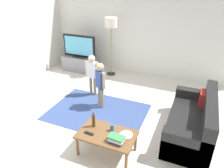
% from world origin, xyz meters
% --- Properties ---
extents(ground, '(7.80, 7.80, 0.00)m').
position_xyz_m(ground, '(0.00, 0.00, 0.00)').
color(ground, beige).
extents(wall_back, '(6.00, 0.12, 2.70)m').
position_xyz_m(wall_back, '(0.00, 3.00, 1.35)').
color(wall_back, silver).
rests_on(wall_back, ground).
extents(area_rug, '(2.20, 1.60, 0.01)m').
position_xyz_m(area_rug, '(-0.25, 0.31, 0.00)').
color(area_rug, '#33477A').
rests_on(area_rug, ground).
extents(tv_stand, '(1.20, 0.44, 0.50)m').
position_xyz_m(tv_stand, '(-1.84, 2.30, 0.24)').
color(tv_stand, slate).
rests_on(tv_stand, ground).
extents(tv, '(1.10, 0.28, 0.71)m').
position_xyz_m(tv, '(-1.84, 2.28, 0.85)').
color(tv, black).
rests_on(tv, tv_stand).
extents(couch, '(0.80, 1.80, 0.86)m').
position_xyz_m(couch, '(1.85, 0.33, 0.29)').
color(couch, black).
rests_on(couch, ground).
extents(floor_lamp, '(0.36, 0.36, 1.78)m').
position_xyz_m(floor_lamp, '(-0.82, 2.45, 1.54)').
color(floor_lamp, '#262626').
rests_on(floor_lamp, ground).
extents(child_near_tv, '(0.37, 0.18, 1.10)m').
position_xyz_m(child_near_tv, '(-0.74, 1.04, 0.66)').
color(child_near_tv, gray).
rests_on(child_near_tv, ground).
extents(child_center, '(0.32, 0.24, 1.11)m').
position_xyz_m(child_center, '(-0.29, 0.59, 0.67)').
color(child_center, gray).
rests_on(child_center, ground).
extents(coffee_table, '(1.00, 0.60, 0.42)m').
position_xyz_m(coffee_table, '(0.48, -0.77, 0.37)').
color(coffee_table, brown).
rests_on(coffee_table, ground).
extents(book_stack, '(0.28, 0.20, 0.11)m').
position_xyz_m(book_stack, '(0.71, -0.88, 0.47)').
color(book_stack, '#334CA5').
rests_on(book_stack, coffee_table).
extents(bottle, '(0.06, 0.06, 0.31)m').
position_xyz_m(bottle, '(0.18, -0.67, 0.55)').
color(bottle, '#4C3319').
rests_on(bottle, coffee_table).
extents(tv_remote, '(0.17, 0.06, 0.02)m').
position_xyz_m(tv_remote, '(0.20, -0.89, 0.43)').
color(tv_remote, black).
rests_on(tv_remote, coffee_table).
extents(soda_can, '(0.07, 0.07, 0.12)m').
position_xyz_m(soda_can, '(0.53, -0.65, 0.48)').
color(soda_can, '#2659B2').
rests_on(soda_can, coffee_table).
extents(plate, '(0.22, 0.22, 0.02)m').
position_xyz_m(plate, '(0.80, -0.67, 0.43)').
color(plate, white).
rests_on(plate, coffee_table).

